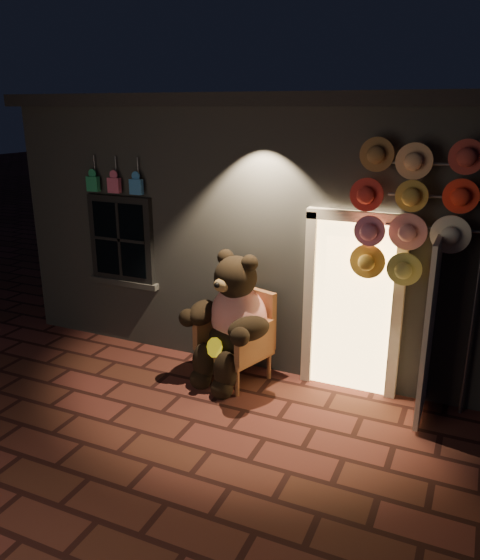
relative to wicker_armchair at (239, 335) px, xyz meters
The scene contains 5 objects.
ground 1.29m from the wicker_armchair, 91.21° to the right, with size 60.00×60.00×0.00m, color #592722.
shop_building 3.06m from the wicker_armchair, 90.47° to the left, with size 7.30×5.95×3.51m.
wicker_armchair is the anchor object (origin of this frame).
teddy_bear 0.28m from the wicker_armchair, 101.48° to the right, with size 1.17×1.08×1.69m.
hat_rack 2.71m from the wicker_armchair, ahead, with size 1.69×0.22×2.99m.
Camera 1 is at (2.61, -4.58, 3.30)m, focal length 35.00 mm.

